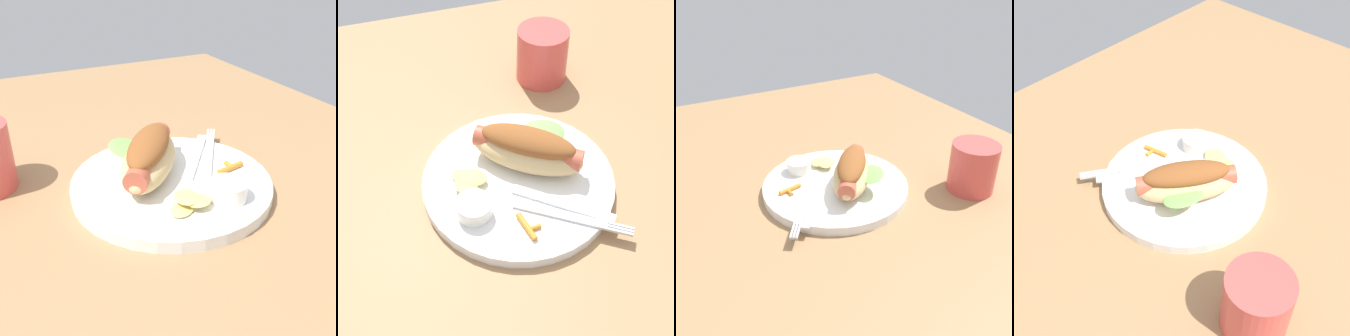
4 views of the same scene
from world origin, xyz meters
The scene contains 8 objects.
ground_plane centered at (0.00, 0.00, -0.90)cm, with size 120.00×90.00×1.80cm, color #9E754C.
plate centered at (-1.99, -2.17, 0.80)cm, with size 25.67×25.67×1.60cm, color white.
hot_dog centered at (-0.08, 0.33, 4.51)cm, with size 15.91×14.12×5.80cm.
sauce_ramekin centered at (-9.11, -6.01, 2.70)cm, with size 4.55×4.55×2.21cm, color white.
fork centered at (2.03, -10.30, 1.80)cm, with size 13.26×9.54×0.40cm.
knife centered at (2.00, -8.10, 1.78)cm, with size 13.63×1.40×0.36cm, color silver.
chips_pile centered at (-8.64, -1.14, 2.33)cm, with size 5.43×5.70×1.43cm.
carrot_garnish centered at (-3.42, -10.26, 1.97)cm, with size 2.49×4.23×0.76cm.
Camera 1 is at (-42.40, 18.71, 28.18)cm, focal length 43.85 mm.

